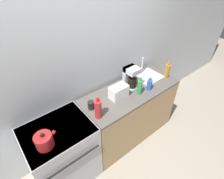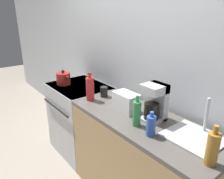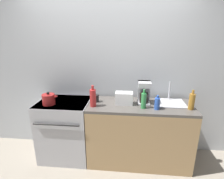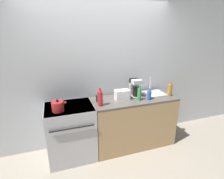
{
  "view_description": "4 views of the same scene",
  "coord_description": "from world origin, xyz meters",
  "px_view_note": "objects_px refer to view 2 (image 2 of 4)",
  "views": [
    {
      "loc": [
        -0.88,
        -1.02,
        2.4
      ],
      "look_at": [
        0.23,
        0.36,
        1.02
      ],
      "focal_mm": 28.0,
      "sensor_mm": 36.0,
      "label": 1
    },
    {
      "loc": [
        1.65,
        -0.93,
        1.79
      ],
      "look_at": [
        0.07,
        0.3,
        1.05
      ],
      "focal_mm": 35.0,
      "sensor_mm": 36.0,
      "label": 2
    },
    {
      "loc": [
        0.34,
        -1.98,
        1.85
      ],
      "look_at": [
        0.12,
        0.37,
        1.1
      ],
      "focal_mm": 28.0,
      "sensor_mm": 36.0,
      "label": 3
    },
    {
      "loc": [
        -0.75,
        -2.24,
        2.02
      ],
      "look_at": [
        0.12,
        0.31,
        1.11
      ],
      "focal_mm": 28.0,
      "sensor_mm": 36.0,
      "label": 4
    }
  ],
  "objects_px": {
    "bottle_green": "(137,113)",
    "bottle_blue": "(151,126)",
    "stove": "(81,118)",
    "toaster": "(126,102)",
    "bottle_red": "(90,89)",
    "kettle": "(63,78)",
    "coffee_maker": "(155,101)",
    "bottle_amber": "(212,149)",
    "cup_black": "(104,92)"
  },
  "relations": [
    {
      "from": "kettle",
      "to": "bottle_amber",
      "type": "height_order",
      "value": "bottle_amber"
    },
    {
      "from": "coffee_maker",
      "to": "kettle",
      "type": "bearing_deg",
      "value": -171.82
    },
    {
      "from": "bottle_red",
      "to": "cup_black",
      "type": "xyz_separation_m",
      "value": [
        0.01,
        0.17,
        -0.07
      ]
    },
    {
      "from": "stove",
      "to": "kettle",
      "type": "relative_size",
      "value": 4.23
    },
    {
      "from": "toaster",
      "to": "cup_black",
      "type": "relative_size",
      "value": 2.22
    },
    {
      "from": "cup_black",
      "to": "stove",
      "type": "bearing_deg",
      "value": -175.63
    },
    {
      "from": "bottle_amber",
      "to": "bottle_blue",
      "type": "bearing_deg",
      "value": -174.39
    },
    {
      "from": "bottle_green",
      "to": "bottle_blue",
      "type": "distance_m",
      "value": 0.18
    },
    {
      "from": "toaster",
      "to": "bottle_red",
      "type": "relative_size",
      "value": 0.82
    },
    {
      "from": "kettle",
      "to": "bottle_green",
      "type": "height_order",
      "value": "bottle_green"
    },
    {
      "from": "bottle_green",
      "to": "kettle",
      "type": "bearing_deg",
      "value": 179.82
    },
    {
      "from": "kettle",
      "to": "toaster",
      "type": "xyz_separation_m",
      "value": [
        1.04,
        0.11,
        0.01
      ]
    },
    {
      "from": "stove",
      "to": "bottle_green",
      "type": "relative_size",
      "value": 3.56
    },
    {
      "from": "stove",
      "to": "bottle_amber",
      "type": "relative_size",
      "value": 3.47
    },
    {
      "from": "toaster",
      "to": "bottle_green",
      "type": "height_order",
      "value": "bottle_green"
    },
    {
      "from": "bottle_red",
      "to": "toaster",
      "type": "bearing_deg",
      "value": 16.8
    },
    {
      "from": "toaster",
      "to": "bottle_red",
      "type": "distance_m",
      "value": 0.43
    },
    {
      "from": "kettle",
      "to": "cup_black",
      "type": "bearing_deg",
      "value": 13.79
    },
    {
      "from": "stove",
      "to": "bottle_blue",
      "type": "height_order",
      "value": "bottle_blue"
    },
    {
      "from": "toaster",
      "to": "coffee_maker",
      "type": "distance_m",
      "value": 0.3
    },
    {
      "from": "coffee_maker",
      "to": "bottle_green",
      "type": "relative_size",
      "value": 1.23
    },
    {
      "from": "stove",
      "to": "cup_black",
      "type": "height_order",
      "value": "cup_black"
    },
    {
      "from": "bottle_blue",
      "to": "toaster",
      "type": "bearing_deg",
      "value": 161.92
    },
    {
      "from": "bottle_amber",
      "to": "stove",
      "type": "bearing_deg",
      "value": 176.64
    },
    {
      "from": "bottle_green",
      "to": "bottle_amber",
      "type": "relative_size",
      "value": 0.98
    },
    {
      "from": "kettle",
      "to": "bottle_red",
      "type": "height_order",
      "value": "bottle_red"
    },
    {
      "from": "stove",
      "to": "bottle_blue",
      "type": "xyz_separation_m",
      "value": [
        1.31,
        -0.15,
        0.53
      ]
    },
    {
      "from": "cup_black",
      "to": "bottle_blue",
      "type": "bearing_deg",
      "value": -12.34
    },
    {
      "from": "kettle",
      "to": "bottle_amber",
      "type": "xyz_separation_m",
      "value": [
        1.91,
        0.02,
        0.04
      ]
    },
    {
      "from": "bottle_amber",
      "to": "bottle_red",
      "type": "bearing_deg",
      "value": -178.81
    },
    {
      "from": "kettle",
      "to": "bottle_red",
      "type": "distance_m",
      "value": 0.63
    },
    {
      "from": "toaster",
      "to": "coffee_maker",
      "type": "xyz_separation_m",
      "value": [
        0.28,
        0.07,
        0.08
      ]
    },
    {
      "from": "toaster",
      "to": "bottle_red",
      "type": "xyz_separation_m",
      "value": [
        -0.41,
        -0.12,
        0.04
      ]
    },
    {
      "from": "bottle_green",
      "to": "cup_black",
      "type": "relative_size",
      "value": 2.37
    },
    {
      "from": "bottle_green",
      "to": "bottle_blue",
      "type": "xyz_separation_m",
      "value": [
        0.17,
        -0.02,
        -0.03
      ]
    },
    {
      "from": "bottle_red",
      "to": "stove",
      "type": "bearing_deg",
      "value": 164.45
    },
    {
      "from": "kettle",
      "to": "bottle_red",
      "type": "relative_size",
      "value": 0.73
    },
    {
      "from": "bottle_amber",
      "to": "bottle_green",
      "type": "bearing_deg",
      "value": -178.02
    },
    {
      "from": "coffee_maker",
      "to": "bottle_blue",
      "type": "bearing_deg",
      "value": -53.85
    },
    {
      "from": "stove",
      "to": "kettle",
      "type": "bearing_deg",
      "value": -143.27
    },
    {
      "from": "bottle_green",
      "to": "coffee_maker",
      "type": "bearing_deg",
      "value": 85.31
    },
    {
      "from": "bottle_green",
      "to": "bottle_red",
      "type": "distance_m",
      "value": 0.67
    },
    {
      "from": "kettle",
      "to": "cup_black",
      "type": "relative_size",
      "value": 1.99
    },
    {
      "from": "bottle_amber",
      "to": "cup_black",
      "type": "relative_size",
      "value": 2.43
    },
    {
      "from": "coffee_maker",
      "to": "bottle_blue",
      "type": "height_order",
      "value": "coffee_maker"
    },
    {
      "from": "toaster",
      "to": "bottle_green",
      "type": "bearing_deg",
      "value": -24.64
    },
    {
      "from": "kettle",
      "to": "coffee_maker",
      "type": "distance_m",
      "value": 1.33
    },
    {
      "from": "coffee_maker",
      "to": "bottle_amber",
      "type": "relative_size",
      "value": 1.2
    },
    {
      "from": "bottle_green",
      "to": "bottle_blue",
      "type": "height_order",
      "value": "bottle_green"
    },
    {
      "from": "bottle_red",
      "to": "kettle",
      "type": "bearing_deg",
      "value": 179.12
    }
  ]
}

